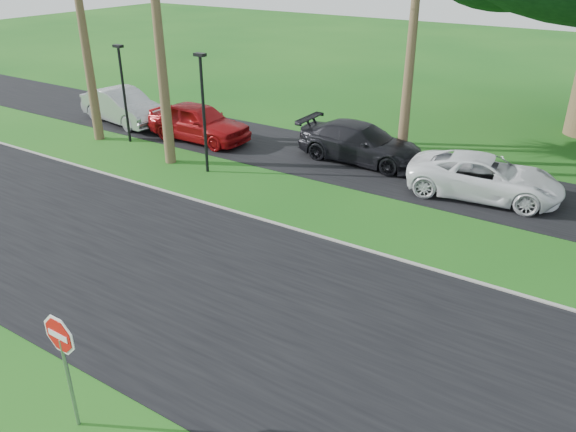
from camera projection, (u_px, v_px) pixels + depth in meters
The scene contains 11 objects.
ground at pixel (170, 332), 13.19m from camera, with size 120.00×120.00×0.00m, color #134E14.
road at pixel (223, 292), 14.70m from camera, with size 120.00×8.00×0.02m, color black.
parking_strip at pixel (386, 170), 22.65m from camera, with size 120.00×5.00×0.02m, color black.
curb at pixel (303, 232), 17.76m from camera, with size 120.00×0.12×0.06m, color gray.
stop_sign_near at pixel (63, 350), 9.90m from camera, with size 1.05×0.07×2.62m.
streetlight_left at pixel (123, 87), 24.88m from camera, with size 0.45×0.25×4.34m.
streetlight_right at pixel (203, 106), 21.38m from camera, with size 0.45×0.25×4.64m.
car_silver at pixel (123, 107), 28.26m from camera, with size 1.80×5.16×1.70m, color #A1A4A8.
car_red at pixel (199, 122), 25.75m from camera, with size 2.03×5.04×1.72m, color #9B0C10.
car_dark at pixel (361, 143), 23.28m from camera, with size 2.19×5.40×1.57m, color black.
car_minivan at pixel (485, 177), 19.99m from camera, with size 2.47×5.35×1.49m, color white.
Camera 1 is at (8.11, -7.47, 8.23)m, focal length 35.00 mm.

